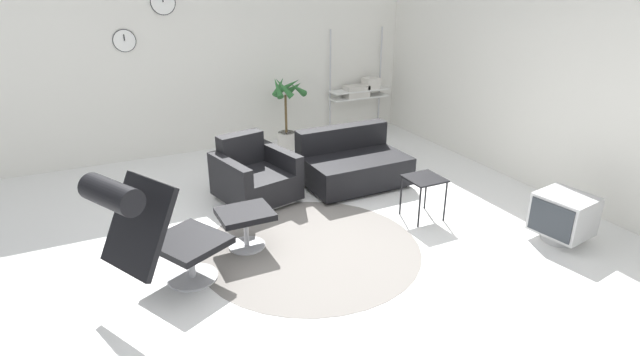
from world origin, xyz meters
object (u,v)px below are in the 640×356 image
shelf_unit (360,89)px  crt_television (563,216)px  potted_plant (287,113)px  lounge_chair (150,225)px  side_table (424,183)px  couch_low (352,165)px  ottoman (245,220)px  armchair_red (254,178)px

shelf_unit → crt_television: bearing=-91.1°
potted_plant → shelf_unit: shelf_unit is taller
lounge_chair → side_table: lounge_chair is taller
couch_low → shelf_unit: 2.38m
lounge_chair → shelf_unit: 5.15m
crt_television → shelf_unit: size_ratio=0.33×
side_table → shelf_unit: shelf_unit is taller
potted_plant → shelf_unit: bearing=11.8°
ottoman → side_table: side_table is taller
ottoman → couch_low: bearing=28.6°
armchair_red → crt_television: 3.35m
couch_low → shelf_unit: (1.25, 1.97, 0.47)m
armchair_red → potted_plant: size_ratio=0.87×
side_table → potted_plant: (-0.42, 2.84, 0.14)m
potted_plant → lounge_chair: bearing=-128.3°
shelf_unit → potted_plant: bearing=-168.2°
crt_television → potted_plant: potted_plant is taller
armchair_red → couch_low: (1.28, -0.09, -0.02)m
couch_low → side_table: couch_low is taller
armchair_red → shelf_unit: shelf_unit is taller
armchair_red → side_table: bearing=126.9°
lounge_chair → armchair_red: bearing=110.3°
ottoman → lounge_chair: bearing=-152.3°
ottoman → shelf_unit: shelf_unit is taller
lounge_chair → armchair_red: (1.36, 1.51, -0.40)m
side_table → shelf_unit: (1.03, 3.14, 0.31)m
armchair_red → shelf_unit: 3.18m
crt_television → armchair_red: bearing=37.9°
armchair_red → ottoman: bearing=53.7°
lounge_chair → side_table: (2.85, 0.25, -0.26)m
crt_television → potted_plant: size_ratio=0.50×
lounge_chair → couch_low: (2.63, 1.42, -0.42)m
couch_low → potted_plant: (-0.20, 1.67, 0.30)m
ottoman → potted_plant: 3.03m
potted_plant → side_table: bearing=-81.6°
side_table → crt_television: crt_television is taller
potted_plant → couch_low: bearing=-83.2°
side_table → armchair_red: bearing=139.9°
lounge_chair → armchair_red: lounge_chair is taller
armchair_red → couch_low: armchair_red is taller
crt_television → shelf_unit: bearing=-10.1°
armchair_red → couch_low: 1.28m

